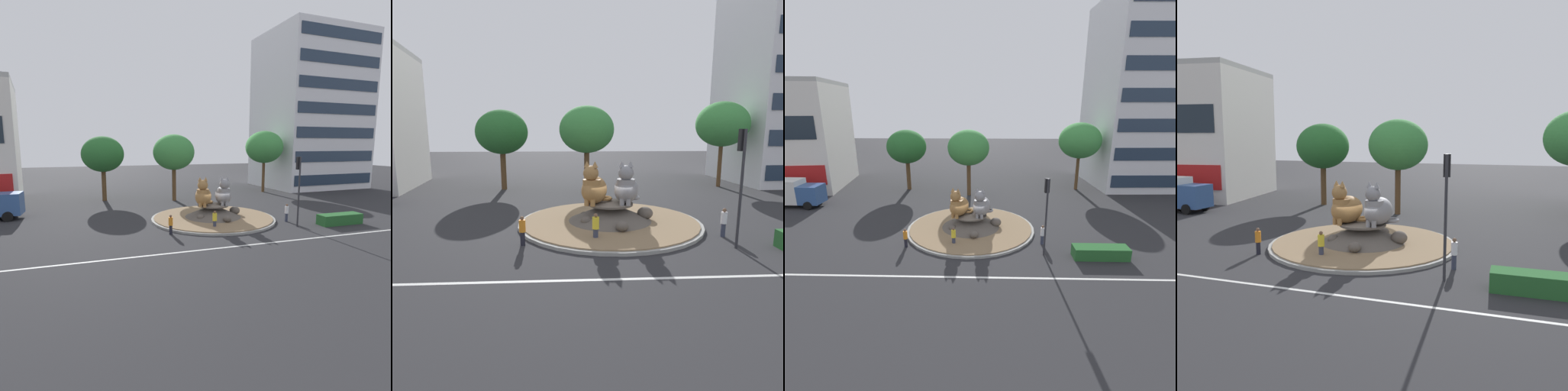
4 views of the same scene
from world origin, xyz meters
TOP-DOWN VIEW (x-y plane):
  - ground_plane at (0.00, 0.00)m, footprint 160.00×160.00m
  - lane_centreline at (0.00, -8.09)m, footprint 112.00×0.20m
  - roundabout_island at (0.02, -0.01)m, footprint 11.41×11.41m
  - cat_statue_tabby at (-1.04, -0.22)m, footprint 2.52×2.73m
  - cat_statue_grey at (0.98, -0.13)m, footprint 2.09×2.68m
  - traffic_light_mast at (5.78, -4.72)m, footprint 0.34×0.46m
  - office_tower at (23.81, 18.08)m, footprint 15.64×13.05m
  - clipped_hedge_strip at (9.86, -5.18)m, footprint 4.00×1.20m
  - broadleaf_tree_behind_island at (-0.86, 11.05)m, footprint 5.06×5.06m
  - second_tree_near_tower at (-9.10, 13.61)m, footprint 5.08×5.08m
  - third_tree_left at (13.35, 14.13)m, footprint 5.38×5.38m
  - pedestrian_orange_shirt at (-4.96, -3.78)m, footprint 0.33×0.33m
  - pedestrian_white_shirt at (5.97, -2.95)m, footprint 0.33×0.33m
  - pedestrian_yellow_shirt at (-1.17, -3.44)m, footprint 0.36×0.36m
  - delivery_box_truck at (-20.75, 6.04)m, footprint 7.45×2.65m

SIDE VIEW (x-z plane):
  - ground_plane at x=0.00m, z-range 0.00..0.00m
  - lane_centreline at x=0.00m, z-range 0.00..0.01m
  - clipped_hedge_strip at x=9.86m, z-range 0.00..0.90m
  - roundabout_island at x=0.02m, z-range -0.21..1.16m
  - pedestrian_yellow_shirt at x=-1.17m, z-range 0.03..1.59m
  - pedestrian_orange_shirt at x=-4.96m, z-range 0.04..1.58m
  - pedestrian_white_shirt at x=5.97m, z-range 0.05..1.67m
  - delivery_box_truck at x=-20.75m, z-range 0.12..3.18m
  - cat_statue_grey at x=0.98m, z-range 1.02..3.69m
  - cat_statue_tabby at x=-1.04m, z-range 1.02..3.69m
  - traffic_light_mast at x=5.78m, z-range 1.11..6.99m
  - second_tree_near_tower at x=-9.10m, z-range 1.74..9.62m
  - broadleaf_tree_behind_island at x=-0.86m, z-range 1.87..9.97m
  - third_tree_left at x=13.35m, z-range 2.09..10.88m
  - office_tower at x=23.81m, z-range 0.00..24.01m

